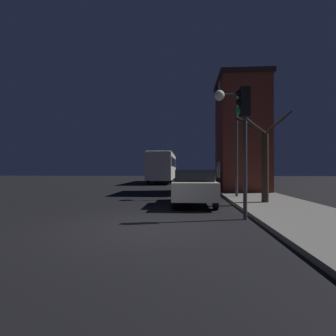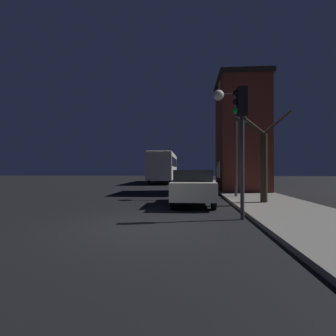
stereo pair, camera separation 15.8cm
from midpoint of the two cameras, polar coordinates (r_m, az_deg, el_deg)
ground_plane at (r=7.22m, az=-5.46°, el=-12.46°), size 120.00×120.00×0.00m
sidewalk at (r=7.99m, az=31.64°, el=-10.77°), size 3.37×60.00×0.12m
brick_building at (r=18.83m, az=15.40°, el=7.11°), size 3.31×4.35×7.66m
streetlamp at (r=14.48m, az=12.20°, el=11.50°), size 1.25×0.56×5.63m
traffic_light at (r=8.37m, az=15.67°, el=9.17°), size 0.43×0.24×4.03m
bare_tree at (r=12.05m, az=19.61°, el=2.52°), size 2.49×1.10×4.04m
bus at (r=30.97m, az=-1.28°, el=0.57°), size 2.62×11.11×3.44m
car_near_lane at (r=11.36m, az=5.27°, el=-3.99°), size 1.74×4.14×1.51m
car_mid_lane at (r=18.09m, az=5.40°, el=-2.91°), size 1.73×4.01×1.41m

